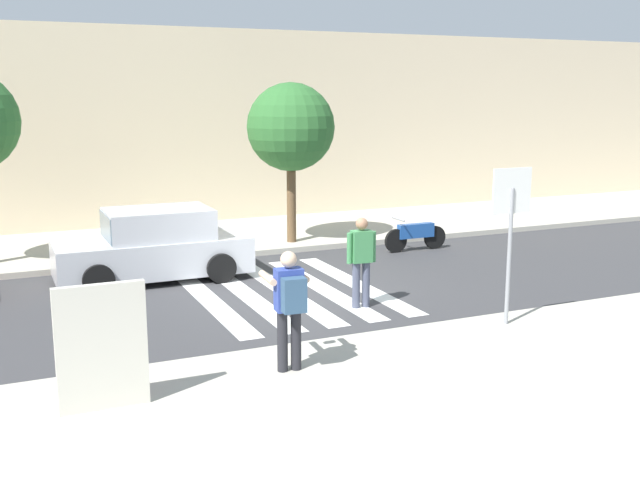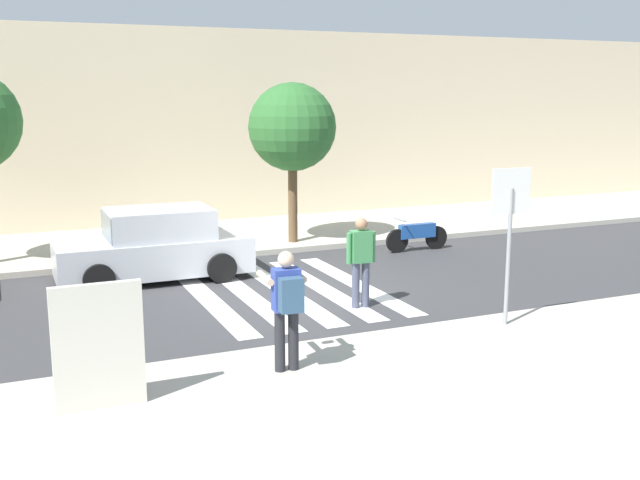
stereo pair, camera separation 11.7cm
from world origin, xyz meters
TOP-DOWN VIEW (x-y plane):
  - ground_plane at (0.00, 0.00)m, footprint 120.00×120.00m
  - sidewalk_near at (0.00, -6.20)m, footprint 60.00×6.00m
  - sidewalk_far at (0.00, 6.00)m, footprint 60.00×4.80m
  - building_facade_far at (0.00, 10.40)m, footprint 56.00×4.00m
  - crosswalk_stripe_0 at (-1.60, 0.20)m, footprint 0.44×5.20m
  - crosswalk_stripe_1 at (-0.80, 0.20)m, footprint 0.44×5.20m
  - crosswalk_stripe_2 at (0.00, 0.20)m, footprint 0.44×5.20m
  - crosswalk_stripe_3 at (0.80, 0.20)m, footprint 0.44×5.20m
  - crosswalk_stripe_4 at (1.60, 0.20)m, footprint 0.44×5.20m
  - stop_sign at (2.48, -3.75)m, footprint 0.76×0.08m
  - photographer_with_backpack at (-1.69, -4.29)m, footprint 0.62×0.87m
  - pedestrian_crossing at (0.89, -1.44)m, footprint 0.58×0.27m
  - parked_car_silver at (-2.21, 2.30)m, footprint 4.10×1.92m
  - motorcycle at (4.54, 2.60)m, footprint 1.76×0.60m
  - street_tree_center at (1.80, 4.33)m, footprint 2.26×2.26m
  - advertising_board at (-4.27, -4.54)m, footprint 1.10×0.11m

SIDE VIEW (x-z plane):
  - ground_plane at x=0.00m, z-range 0.00..0.00m
  - crosswalk_stripe_0 at x=-1.60m, z-range 0.00..0.01m
  - crosswalk_stripe_1 at x=-0.80m, z-range 0.00..0.01m
  - crosswalk_stripe_2 at x=0.00m, z-range 0.00..0.01m
  - crosswalk_stripe_3 at x=0.80m, z-range 0.00..0.01m
  - crosswalk_stripe_4 at x=1.60m, z-range 0.00..0.01m
  - sidewalk_near at x=0.00m, z-range 0.00..0.14m
  - sidewalk_far at x=0.00m, z-range 0.00..0.14m
  - motorcycle at x=4.54m, z-range -0.02..0.85m
  - parked_car_silver at x=-2.21m, z-range -0.05..1.50m
  - advertising_board at x=-4.27m, z-range 0.14..1.74m
  - pedestrian_crossing at x=0.89m, z-range 0.11..1.84m
  - photographer_with_backpack at x=-1.69m, z-range 0.31..2.03m
  - stop_sign at x=2.48m, z-range 0.75..3.40m
  - building_facade_far at x=0.00m, z-range 0.00..5.88m
  - street_tree_center at x=1.80m, z-range 1.05..5.17m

